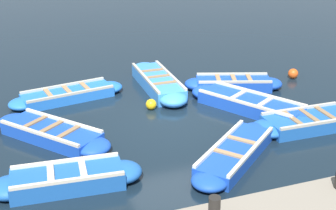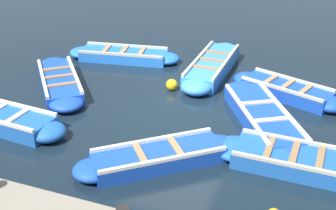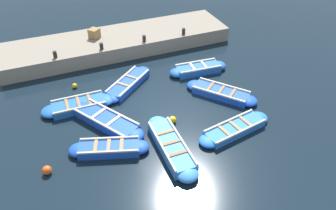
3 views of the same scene
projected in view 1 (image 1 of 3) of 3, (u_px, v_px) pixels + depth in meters
name	position (u px, v px, depth m)	size (l,w,h in m)	color
ground_plane	(173.00, 120.00, 12.97)	(120.00, 120.00, 0.00)	black
boat_alongside	(235.00, 153.00, 10.90)	(2.88, 3.23, 0.39)	#1947B7
boat_far_corner	(309.00, 122.00, 12.44)	(1.07, 3.39, 0.40)	#1E59AD
boat_mid_row	(68.00, 179.00, 9.82)	(1.06, 3.23, 0.44)	#1E59AD
boat_outer_left	(251.00, 105.00, 13.50)	(3.88, 2.86, 0.42)	#1947B7
boat_centre	(52.00, 133.00, 11.84)	(3.31, 2.94, 0.39)	#1947B7
boat_end_of_row	(68.00, 95.00, 14.24)	(1.41, 3.64, 0.37)	blue
boat_drifting	(233.00, 84.00, 15.07)	(1.73, 3.24, 0.41)	#1947B7
boat_inner_gap	(158.00, 83.00, 15.09)	(3.84, 0.94, 0.47)	#3884E0
bollard_mid_south	(214.00, 207.00, 7.55)	(0.20, 0.20, 0.35)	black
buoy_yellow_far	(151.00, 104.00, 13.57)	(0.32, 0.32, 0.32)	#EAB214
buoy_white_drifting	(293.00, 74.00, 15.98)	(0.34, 0.34, 0.34)	#E05119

